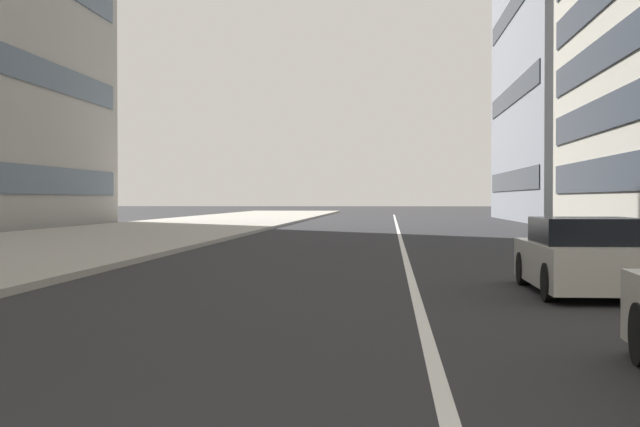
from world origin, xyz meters
TOP-DOWN VIEW (x-y plane):
  - sidewalk_right_plaza at (30.00, 12.27)m, footprint 160.00×10.96m
  - lane_centre_stripe at (35.00, 0.00)m, footprint 110.00×0.16m
  - car_following_behind at (13.70, -2.90)m, footprint 4.18×1.83m

SIDE VIEW (x-z plane):
  - lane_centre_stripe at x=35.00m, z-range 0.00..0.01m
  - sidewalk_right_plaza at x=30.00m, z-range 0.00..0.15m
  - car_following_behind at x=13.70m, z-range -0.03..1.28m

